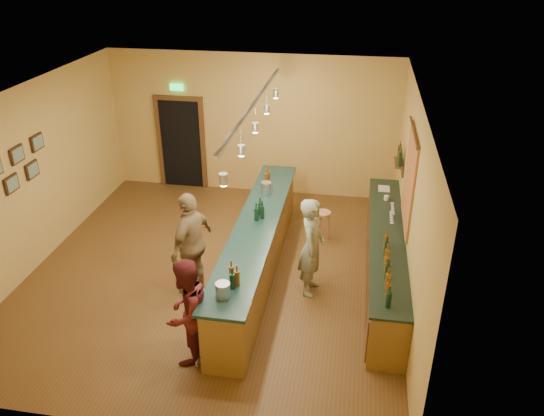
% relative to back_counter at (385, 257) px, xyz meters
% --- Properties ---
extents(floor, '(7.00, 7.00, 0.00)m').
position_rel_back_counter_xyz_m(floor, '(-2.97, -0.18, -0.49)').
color(floor, brown).
rests_on(floor, ground).
extents(ceiling, '(6.50, 7.00, 0.02)m').
position_rel_back_counter_xyz_m(ceiling, '(-2.97, -0.18, 2.71)').
color(ceiling, silver).
rests_on(ceiling, wall_back).
extents(wall_back, '(6.50, 0.02, 3.20)m').
position_rel_back_counter_xyz_m(wall_back, '(-2.97, 3.32, 1.11)').
color(wall_back, tan).
rests_on(wall_back, floor).
extents(wall_front, '(6.50, 0.02, 3.20)m').
position_rel_back_counter_xyz_m(wall_front, '(-2.97, -3.68, 1.11)').
color(wall_front, tan).
rests_on(wall_front, floor).
extents(wall_left, '(0.02, 7.00, 3.20)m').
position_rel_back_counter_xyz_m(wall_left, '(-6.22, -0.18, 1.11)').
color(wall_left, tan).
rests_on(wall_left, floor).
extents(wall_right, '(0.02, 7.00, 3.20)m').
position_rel_back_counter_xyz_m(wall_right, '(0.28, -0.18, 1.11)').
color(wall_right, tan).
rests_on(wall_right, floor).
extents(doorway, '(1.15, 0.09, 2.48)m').
position_rel_back_counter_xyz_m(doorway, '(-4.67, 3.30, 0.64)').
color(doorway, black).
rests_on(doorway, wall_back).
extents(tapestry, '(0.03, 1.40, 1.60)m').
position_rel_back_counter_xyz_m(tapestry, '(0.26, 0.22, 1.36)').
color(tapestry, '#A92125').
rests_on(tapestry, wall_right).
extents(bottle_shelf, '(0.17, 0.55, 0.54)m').
position_rel_back_counter_xyz_m(bottle_shelf, '(0.20, 1.72, 1.18)').
color(bottle_shelf, '#523818').
rests_on(bottle_shelf, wall_right).
extents(picture_grid, '(0.06, 2.20, 0.70)m').
position_rel_back_counter_xyz_m(picture_grid, '(-6.18, -0.93, 1.46)').
color(picture_grid, '#382111').
rests_on(picture_grid, wall_left).
extents(back_counter, '(0.60, 4.55, 1.27)m').
position_rel_back_counter_xyz_m(back_counter, '(0.00, 0.00, 0.00)').
color(back_counter, brown).
rests_on(back_counter, floor).
extents(tasting_bar, '(0.74, 5.10, 1.38)m').
position_rel_back_counter_xyz_m(tasting_bar, '(-2.20, -0.18, 0.12)').
color(tasting_bar, brown).
rests_on(tasting_bar, floor).
extents(pendant_track, '(0.11, 4.60, 0.50)m').
position_rel_back_counter_xyz_m(pendant_track, '(-2.20, -0.18, 2.50)').
color(pendant_track, silver).
rests_on(pendant_track, ceiling).
extents(bartender, '(0.45, 0.65, 1.72)m').
position_rel_back_counter_xyz_m(bartender, '(-1.23, -0.48, 0.37)').
color(bartender, gray).
rests_on(bartender, floor).
extents(customer_a, '(0.80, 0.92, 1.60)m').
position_rel_back_counter_xyz_m(customer_a, '(-2.75, -2.38, 0.32)').
color(customer_a, '#59191E').
rests_on(customer_a, floor).
extents(customer_b, '(0.73, 1.15, 1.82)m').
position_rel_back_counter_xyz_m(customer_b, '(-3.16, -0.78, 0.42)').
color(customer_b, '#997A51').
rests_on(customer_b, floor).
extents(bar_stool, '(0.30, 0.30, 0.62)m').
position_rel_back_counter_xyz_m(bar_stool, '(-1.17, 1.24, -0.01)').
color(bar_stool, '#A7744B').
rests_on(bar_stool, floor).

